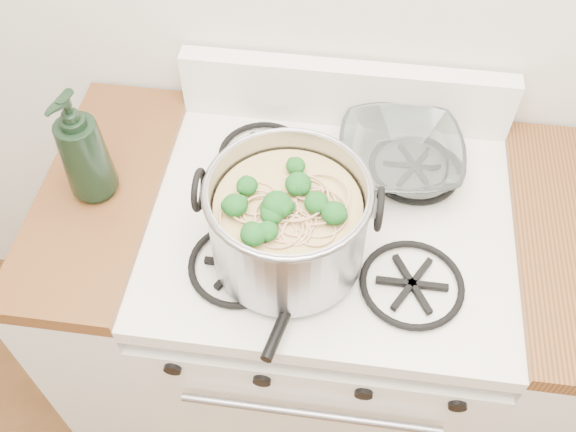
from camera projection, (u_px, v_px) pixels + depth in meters
The scene contains 6 objects.
gas_range at pixel (322, 324), 1.72m from camera, with size 0.76×0.66×0.92m.
counter_left at pixel (138, 296), 1.75m from camera, with size 0.25×0.65×0.92m.
stock_pot at pixel (288, 223), 1.20m from camera, with size 0.34×0.31×0.21m.
spatula at pixel (314, 248), 1.27m from camera, with size 0.29×0.31×0.02m, color black, non-canonical shape.
glass_bowl at pixel (399, 161), 1.40m from camera, with size 0.11×0.11×0.03m, color white.
bottle at pixel (82, 147), 1.27m from camera, with size 0.10×0.10×0.27m, color black.
Camera 1 is at (0.02, 0.43, 1.98)m, focal length 40.00 mm.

